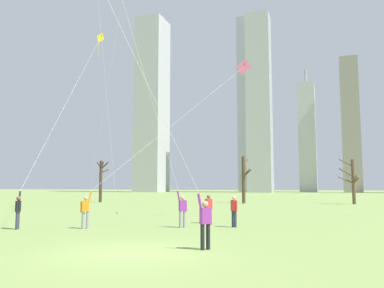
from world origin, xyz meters
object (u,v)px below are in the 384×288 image
at_px(distant_kite_low_near_trees_purple, 121,11).
at_px(kite_flyer_midfield_center_white, 155,114).
at_px(kite_flyer_midfield_right_yellow, 32,180).
at_px(kite_flyer_midfield_left_pink, 115,183).
at_px(bare_tree_leftmost, 244,178).
at_px(bystander_far_off_by_trees, 234,210).
at_px(bare_tree_left_of_center, 101,179).
at_px(bystander_watching_nearby, 209,207).
at_px(kite_flyer_foreground_left_blue, 180,165).
at_px(bare_tree_far_right_edge, 353,180).

bearing_deg(distant_kite_low_near_trees_purple, kite_flyer_midfield_center_white, -54.42).
distance_m(kite_flyer_midfield_right_yellow, kite_flyer_midfield_center_white, 7.51).
distance_m(kite_flyer_midfield_left_pink, bare_tree_leftmost, 30.26).
xyz_separation_m(bystander_far_off_by_trees, bare_tree_left_of_center, (-23.79, 25.57, 2.12)).
distance_m(kite_flyer_midfield_center_white, distant_kite_low_near_trees_purple, 21.61).
relative_size(bystander_watching_nearby, distant_kite_low_near_trees_purple, 0.07).
bearing_deg(bare_tree_leftmost, kite_flyer_midfield_right_yellow, -99.03).
bearing_deg(kite_flyer_foreground_left_blue, kite_flyer_midfield_left_pink, 132.88).
bearing_deg(kite_flyer_midfield_left_pink, bare_tree_left_of_center, 122.98).
height_order(bystander_far_off_by_trees, bare_tree_far_right_edge, bare_tree_far_right_edge).
relative_size(kite_flyer_midfield_left_pink, bare_tree_leftmost, 1.85).
xyz_separation_m(kite_flyer_midfield_left_pink, kite_flyer_midfield_center_white, (2.42, -0.32, 3.49)).
distance_m(kite_flyer_midfield_left_pink, kite_flyer_midfield_center_white, 4.25).
height_order(kite_flyer_midfield_right_yellow, bystander_watching_nearby, kite_flyer_midfield_right_yellow).
relative_size(kite_flyer_foreground_left_blue, kite_flyer_midfield_center_white, 0.54).
relative_size(kite_flyer_midfield_right_yellow, kite_flyer_foreground_left_blue, 1.26).
distance_m(kite_flyer_foreground_left_blue, bare_tree_far_right_edge, 39.47).
height_order(kite_flyer_midfield_left_pink, distant_kite_low_near_trees_purple, distant_kite_low_near_trees_purple).
relative_size(kite_flyer_foreground_left_blue, bare_tree_leftmost, 2.01).
distance_m(kite_flyer_midfield_left_pink, bystander_watching_nearby, 5.57).
bearing_deg(kite_flyer_midfield_center_white, kite_flyer_midfield_left_pink, 172.47).
relative_size(distant_kite_low_near_trees_purple, bare_tree_leftmost, 3.74).
height_order(bare_tree_left_of_center, bare_tree_leftmost, bare_tree_leftmost).
xyz_separation_m(kite_flyer_foreground_left_blue, bare_tree_left_of_center, (-23.97, 34.09, 0.24)).
distance_m(bare_tree_leftmost, bare_tree_far_right_edge, 12.79).
bearing_deg(kite_flyer_midfield_center_white, bare_tree_leftmost, 93.11).
relative_size(bystander_far_off_by_trees, bystander_watching_nearby, 1.00).
xyz_separation_m(bystander_watching_nearby, bare_tree_left_of_center, (-21.94, 23.96, 2.12)).
height_order(kite_flyer_midfield_right_yellow, bare_tree_left_of_center, kite_flyer_midfield_right_yellow).
xyz_separation_m(kite_flyer_midfield_right_yellow, kite_flyer_foreground_left_blue, (10.40, -5.36, 0.37)).
bearing_deg(bare_tree_leftmost, bystander_watching_nearby, -82.84).
relative_size(kite_flyer_midfield_left_pink, bystander_far_off_by_trees, 6.61).
bearing_deg(kite_flyer_foreground_left_blue, bare_tree_leftmost, 98.33).
height_order(bystander_watching_nearby, bare_tree_far_right_edge, bare_tree_far_right_edge).
bearing_deg(bare_tree_leftmost, kite_flyer_midfield_center_white, -86.89).
bearing_deg(bare_tree_left_of_center, kite_flyer_midfield_center_white, -53.93).
relative_size(kite_flyer_midfield_left_pink, bare_tree_far_right_edge, 1.97).
height_order(kite_flyer_midfield_right_yellow, kite_flyer_midfield_left_pink, kite_flyer_midfield_right_yellow).
distance_m(bystander_far_off_by_trees, bare_tree_far_right_edge, 31.24).
bearing_deg(kite_flyer_midfield_left_pink, distant_kite_low_near_trees_purple, 119.05).
bearing_deg(kite_flyer_midfield_left_pink, bystander_watching_nearby, 40.40).
bearing_deg(distant_kite_low_near_trees_purple, bare_tree_far_right_edge, 41.36).
distance_m(bystander_far_off_by_trees, bare_tree_leftmost, 28.91).
relative_size(bare_tree_left_of_center, bare_tree_far_right_edge, 1.00).
bearing_deg(bystander_watching_nearby, bare_tree_leftmost, 97.16).
bearing_deg(bare_tree_left_of_center, bare_tree_leftmost, 8.51).
bearing_deg(bare_tree_leftmost, bystander_far_off_by_trees, -79.58).
xyz_separation_m(bystander_watching_nearby, bare_tree_leftmost, (-3.36, 26.74, 2.15)).
bearing_deg(bare_tree_leftmost, bare_tree_left_of_center, -171.49).
relative_size(kite_flyer_foreground_left_blue, kite_flyer_midfield_left_pink, 1.09).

